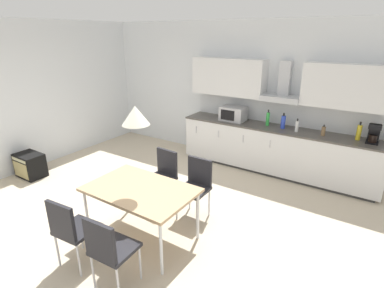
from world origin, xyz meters
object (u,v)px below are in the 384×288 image
(bottle_yellow, at_px, (359,132))
(guitar_amp, at_px, (30,165))
(chair_near_right, at_px, (109,247))
(bottle_blue, at_px, (283,122))
(coffee_maker, at_px, (374,134))
(microwave, at_px, (233,114))
(chair_near_left, at_px, (70,227))
(bottle_white, at_px, (297,126))
(chair_far_right, at_px, (196,182))
(pendant_lamp, at_px, (135,115))
(chair_far_left, at_px, (163,172))
(bottle_green, at_px, (268,119))
(bottle_brown, at_px, (323,131))
(dining_table, at_px, (141,192))

(bottle_yellow, xyz_separation_m, guitar_amp, (-5.04, -2.73, -0.80))
(chair_near_right, bearing_deg, bottle_blue, 81.72)
(coffee_maker, distance_m, bottle_blue, 1.43)
(microwave, bearing_deg, bottle_blue, 1.18)
(chair_near_left, bearing_deg, bottle_yellow, 57.83)
(bottle_white, bearing_deg, bottle_yellow, 6.57)
(bottle_blue, distance_m, chair_near_left, 3.92)
(bottle_white, xyz_separation_m, guitar_amp, (-4.09, -2.62, -0.77))
(guitar_amp, bearing_deg, chair_near_right, -17.37)
(chair_near_left, height_order, guitar_amp, chair_near_left)
(chair_near_right, distance_m, guitar_amp, 3.45)
(coffee_maker, xyz_separation_m, chair_near_right, (-1.97, -3.73, -0.50))
(bottle_blue, distance_m, chair_near_right, 3.79)
(chair_far_right, height_order, pendant_lamp, pendant_lamp)
(chair_near_right, bearing_deg, chair_far_right, 90.20)
(chair_near_right, height_order, chair_near_left, same)
(chair_near_left, bearing_deg, chair_far_left, 90.05)
(bottle_green, xyz_separation_m, bottle_brown, (1.00, -0.07, -0.05))
(microwave, relative_size, chair_far_left, 0.55)
(dining_table, bearing_deg, chair_far_right, 69.77)
(bottle_brown, bearing_deg, chair_far_right, -121.36)
(bottle_green, bearing_deg, chair_near_right, -93.71)
(bottle_blue, distance_m, chair_far_right, 2.22)
(coffee_maker, distance_m, bottle_yellow, 0.21)
(bottle_yellow, height_order, chair_near_right, bottle_yellow)
(bottle_white, distance_m, bottle_brown, 0.44)
(bottle_white, bearing_deg, guitar_amp, -147.34)
(bottle_white, height_order, bottle_blue, bottle_blue)
(bottle_blue, xyz_separation_m, pendant_lamp, (-0.85, -2.91, 0.64))
(microwave, height_order, bottle_green, bottle_green)
(bottle_blue, bearing_deg, dining_table, -106.24)
(bottle_blue, relative_size, dining_table, 0.21)
(chair_near_left, bearing_deg, bottle_brown, 63.38)
(bottle_white, xyz_separation_m, chair_near_left, (-1.41, -3.65, -0.46))
(bottle_white, bearing_deg, microwave, 177.53)
(chair_far_left, distance_m, chair_near_left, 1.63)
(bottle_blue, height_order, pendant_lamp, pendant_lamp)
(microwave, bearing_deg, chair_near_right, -83.02)
(chair_near_left, bearing_deg, pendant_lamp, 70.14)
(bottle_white, xyz_separation_m, chair_far_right, (-0.81, -2.02, -0.46))
(bottle_green, relative_size, chair_near_left, 0.35)
(bottle_green, distance_m, bottle_brown, 1.00)
(chair_near_right, xyz_separation_m, chair_near_left, (-0.60, 0.00, 0.00))
(bottle_yellow, bearing_deg, chair_far_left, -137.99)
(bottle_blue, xyz_separation_m, guitar_amp, (-3.82, -2.70, -0.79))
(pendant_lamp, bearing_deg, bottle_blue, 73.76)
(guitar_amp, bearing_deg, chair_far_left, 12.66)
(bottle_blue, bearing_deg, microwave, -178.82)
(microwave, xyz_separation_m, chair_near_right, (0.45, -3.70, -0.49))
(dining_table, bearing_deg, bottle_yellow, 54.89)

